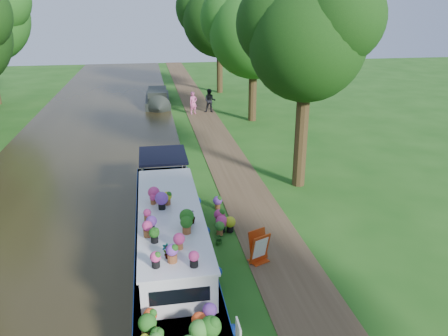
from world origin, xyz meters
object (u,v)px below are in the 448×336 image
(plant_boat, at_px, (172,241))
(pedestrian_dark, at_px, (210,101))
(second_boat, at_px, (158,99))
(sandwich_board, at_px, (259,249))
(pedestrian_pink, at_px, (193,103))

(plant_boat, height_order, pedestrian_dark, plant_boat)
(second_boat, bearing_deg, pedestrian_dark, -40.95)
(second_boat, bearing_deg, plant_boat, -88.85)
(sandwich_board, bearing_deg, plant_boat, 150.36)
(pedestrian_pink, bearing_deg, sandwich_board, -110.44)
(second_boat, xyz_separation_m, pedestrian_dark, (3.83, -3.56, 0.40))
(sandwich_board, relative_size, pedestrian_pink, 0.61)
(pedestrian_pink, bearing_deg, pedestrian_dark, -8.71)
(second_boat, distance_m, sandwich_board, 24.48)
(sandwich_board, bearing_deg, pedestrian_dark, 62.73)
(pedestrian_dark, bearing_deg, second_boat, 149.58)
(pedestrian_pink, bearing_deg, plant_boat, -118.03)
(second_boat, distance_m, pedestrian_pink, 4.59)
(plant_boat, bearing_deg, sandwich_board, -6.35)
(pedestrian_dark, bearing_deg, plant_boat, -89.01)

